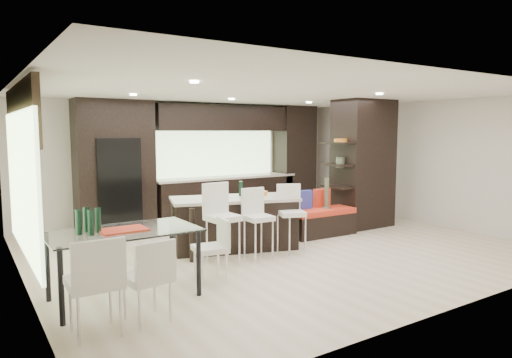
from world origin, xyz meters
TOP-DOWN VIEW (x-y plane):
  - ground at (0.00, 0.00)m, footprint 8.00×8.00m
  - back_wall at (0.00, 3.50)m, footprint 8.00×0.02m
  - left_wall at (-4.00, 0.00)m, footprint 0.02×7.00m
  - right_wall at (4.00, 0.00)m, footprint 0.02×7.00m
  - ceiling at (0.00, 0.00)m, footprint 8.00×7.00m
  - window_left at (-3.96, 0.20)m, footprint 0.04×3.20m
  - window_back at (0.60, 3.46)m, footprint 3.40×0.04m
  - stone_accent at (-3.93, 0.20)m, footprint 0.08×3.00m
  - ceiling_spots at (0.00, 0.25)m, footprint 4.00×3.00m
  - back_cabinetry at (0.50, 3.17)m, footprint 6.80×0.68m
  - refrigerator at (-1.90, 3.12)m, footprint 0.90×0.68m
  - partition_column at (2.60, 0.40)m, footprint 1.20×0.80m
  - kitchen_island at (-0.68, 0.24)m, footprint 2.33×1.52m
  - stool_left at (-1.34, -0.54)m, footprint 0.48×0.48m
  - stool_mid at (-0.68, -0.52)m, footprint 0.42×0.42m
  - stool_right at (-0.02, -0.52)m, footprint 0.53×0.53m
  - bench at (1.26, 0.17)m, footprint 1.38×0.56m
  - floor_vase at (1.40, 0.20)m, footprint 0.49×0.49m
  - dining_table at (-3.02, -1.10)m, footprint 1.77×1.01m
  - chair_near at (-3.02, -1.90)m, footprint 0.51×0.51m
  - chair_far at (-3.57, -1.93)m, footprint 0.52×0.52m
  - chair_end at (-1.85, -1.10)m, footprint 0.48×0.48m

SIDE VIEW (x-z plane):
  - ground at x=0.00m, z-range 0.00..0.00m
  - bench at x=1.26m, z-range 0.00..0.53m
  - chair_end at x=-1.85m, z-range 0.00..0.79m
  - chair_near at x=-3.02m, z-range 0.00..0.84m
  - dining_table at x=-3.02m, z-range 0.00..0.85m
  - kitchen_island at x=-0.68m, z-range 0.00..0.90m
  - stool_mid at x=-0.68m, z-range 0.00..0.91m
  - stool_right at x=-0.02m, z-range 0.00..0.93m
  - chair_far at x=-3.57m, z-range 0.00..0.94m
  - stool_left at x=-1.34m, z-range 0.00..1.01m
  - floor_vase at x=1.40m, z-range 0.00..1.13m
  - refrigerator at x=-1.90m, z-range 0.00..1.90m
  - back_wall at x=0.00m, z-range 0.00..2.70m
  - left_wall at x=-4.00m, z-range 0.00..2.70m
  - right_wall at x=4.00m, z-range 0.00..2.70m
  - window_left at x=-3.96m, z-range 0.40..2.30m
  - back_cabinetry at x=0.50m, z-range 0.00..2.70m
  - partition_column at x=2.60m, z-range 0.00..2.70m
  - window_back at x=0.60m, z-range 0.95..2.15m
  - stone_accent at x=-3.93m, z-range 1.85..2.65m
  - ceiling_spots at x=0.00m, z-range 2.67..2.69m
  - ceiling at x=0.00m, z-range 2.69..2.71m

